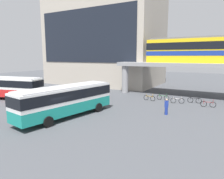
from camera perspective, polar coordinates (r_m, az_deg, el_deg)
ground_plane at (r=28.74m, az=-1.15°, el=-3.37°), size 120.00×120.00×0.00m
station_building at (r=48.67m, az=-1.91°, el=12.78°), size 24.45×15.20×18.62m
bus_main at (r=21.74m, az=-12.50°, el=-2.32°), size 4.26×11.30×3.22m
bus_secondary at (r=34.06m, az=-27.06°, el=0.99°), size 11.33×4.85×3.22m
bicycle_orange at (r=29.93m, az=10.25°, el=-2.31°), size 1.78×0.29×1.04m
bicycle_green at (r=30.65m, az=13.86°, el=-2.16°), size 1.79×0.12×1.04m
bicycle_red at (r=28.31m, az=25.00°, el=-3.69°), size 1.77×0.37×1.04m
bicycle_silver at (r=29.09m, az=17.57°, el=-2.93°), size 1.73×0.56×1.04m
bicycle_black at (r=30.05m, az=21.76°, el=-2.78°), size 1.79×0.18×1.04m
pedestrian_waiting_near_stop at (r=23.01m, az=14.75°, el=-4.74°), size 0.44×0.33×1.76m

